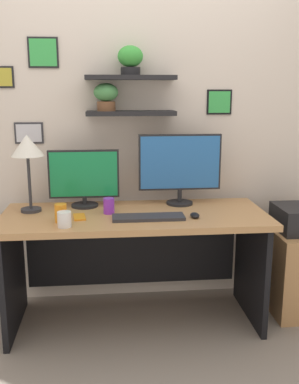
# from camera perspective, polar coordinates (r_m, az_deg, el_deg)

# --- Properties ---
(ground_plane) EXTENTS (8.00, 8.00, 0.00)m
(ground_plane) POSITION_cam_1_polar(r_m,az_deg,el_deg) (3.09, -1.83, -16.31)
(ground_plane) COLOR gray
(back_wall_assembly) EXTENTS (4.40, 0.24, 2.70)m
(back_wall_assembly) POSITION_cam_1_polar(r_m,az_deg,el_deg) (3.13, -2.61, 10.16)
(back_wall_assembly) COLOR beige
(back_wall_assembly) RESTS_ON ground
(desk) EXTENTS (1.68, 0.68, 0.75)m
(desk) POSITION_cam_1_polar(r_m,az_deg,el_deg) (2.92, -1.98, -6.44)
(desk) COLOR tan
(desk) RESTS_ON ground
(monitor_left) EXTENTS (0.47, 0.18, 0.38)m
(monitor_left) POSITION_cam_1_polar(r_m,az_deg,el_deg) (2.96, -8.49, 1.83)
(monitor_left) COLOR black
(monitor_left) RESTS_ON desk
(monitor_right) EXTENTS (0.56, 0.18, 0.48)m
(monitor_right) POSITION_cam_1_polar(r_m,az_deg,el_deg) (2.99, 3.96, 3.37)
(monitor_right) COLOR black
(monitor_right) RESTS_ON desk
(keyboard) EXTENTS (0.44, 0.14, 0.02)m
(keyboard) POSITION_cam_1_polar(r_m,az_deg,el_deg) (2.68, -0.15, -3.29)
(keyboard) COLOR #2D2D33
(keyboard) RESTS_ON desk
(computer_mouse) EXTENTS (0.06, 0.09, 0.03)m
(computer_mouse) POSITION_cam_1_polar(r_m,az_deg,el_deg) (2.72, 5.88, -3.01)
(computer_mouse) COLOR black
(computer_mouse) RESTS_ON desk
(desk_lamp) EXTENTS (0.20, 0.20, 0.50)m
(desk_lamp) POSITION_cam_1_polar(r_m,az_deg,el_deg) (2.87, -15.53, 5.27)
(desk_lamp) COLOR #2D2D33
(desk_lamp) RESTS_ON desk
(cell_phone) EXTENTS (0.09, 0.15, 0.01)m
(cell_phone) POSITION_cam_1_polar(r_m,az_deg,el_deg) (2.74, -9.06, -3.21)
(cell_phone) COLOR orange
(cell_phone) RESTS_ON desk
(coffee_mug) EXTENTS (0.08, 0.08, 0.09)m
(coffee_mug) POSITION_cam_1_polar(r_m,az_deg,el_deg) (2.56, -10.97, -3.50)
(coffee_mug) COLOR white
(coffee_mug) RESTS_ON desk
(pen_cup) EXTENTS (0.07, 0.07, 0.10)m
(pen_cup) POSITION_cam_1_polar(r_m,az_deg,el_deg) (2.80, -5.28, -1.79)
(pen_cup) COLOR purple
(pen_cup) RESTS_ON desk
(water_cup) EXTENTS (0.07, 0.07, 0.11)m
(water_cup) POSITION_cam_1_polar(r_m,az_deg,el_deg) (2.66, -11.41, -2.69)
(water_cup) COLOR orange
(water_cup) RESTS_ON desk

